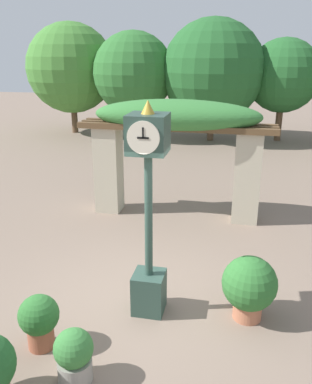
{
  "coord_description": "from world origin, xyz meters",
  "views": [
    {
      "loc": [
        1.42,
        -5.26,
        3.71
      ],
      "look_at": [
        0.24,
        0.32,
        1.72
      ],
      "focal_mm": 38.0,
      "sensor_mm": 36.0,
      "label": 1
    }
  ],
  "objects_px": {
    "potted_plant_far_left": "(249,286)",
    "potted_plant_far_right": "(74,355)",
    "potted_plant_near_right": "(39,319)",
    "pedestal_clock": "(149,213)"
  },
  "relations": [
    {
      "from": "potted_plant_near_right",
      "to": "pedestal_clock",
      "type": "bearing_deg",
      "value": 41.52
    },
    {
      "from": "potted_plant_far_left",
      "to": "potted_plant_far_right",
      "type": "distance_m",
      "value": 2.59
    },
    {
      "from": "pedestal_clock",
      "to": "potted_plant_far_left",
      "type": "distance_m",
      "value": 1.79
    },
    {
      "from": "potted_plant_near_right",
      "to": "potted_plant_far_right",
      "type": "distance_m",
      "value": 0.8
    },
    {
      "from": "pedestal_clock",
      "to": "potted_plant_far_right",
      "type": "relative_size",
      "value": 4.54
    },
    {
      "from": "pedestal_clock",
      "to": "potted_plant_far_left",
      "type": "xyz_separation_m",
      "value": [
        1.44,
        0.12,
        -1.04
      ]
    },
    {
      "from": "potted_plant_far_left",
      "to": "potted_plant_far_right",
      "type": "relative_size",
      "value": 1.41
    },
    {
      "from": "pedestal_clock",
      "to": "potted_plant_far_left",
      "type": "height_order",
      "value": "pedestal_clock"
    },
    {
      "from": "potted_plant_near_right",
      "to": "potted_plant_far_right",
      "type": "bearing_deg",
      "value": -34.08
    },
    {
      "from": "potted_plant_near_right",
      "to": "potted_plant_far_right",
      "type": "xyz_separation_m",
      "value": [
        0.66,
        -0.45,
        -0.07
      ]
    }
  ]
}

